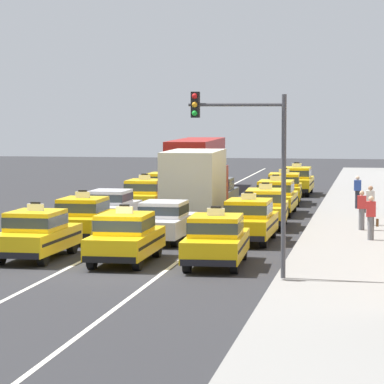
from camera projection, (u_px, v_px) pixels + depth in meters
ground_plane at (112, 272)px, 32.90m from camera, size 160.00×160.00×0.00m
lane_stripe_left_center at (180, 211)px, 52.82m from camera, size 0.14×80.00×0.01m
lane_stripe_center_right at (244, 212)px, 52.26m from camera, size 0.14×80.00×0.01m
sidewalk_curb at (356, 223)px, 46.37m from camera, size 4.00×90.00×0.15m
taxi_left_nearest at (37, 234)px, 35.64m from camera, size 1.91×4.60×1.96m
taxi_left_second at (84, 218)px, 40.94m from camera, size 1.85×4.57×1.96m
sedan_left_third at (111, 207)px, 46.02m from camera, size 1.83×4.33×1.58m
taxi_left_fourth at (145, 195)px, 51.70m from camera, size 1.89×4.59×1.96m
taxi_left_fifth at (164, 187)px, 57.36m from camera, size 1.93×4.60×1.96m
bus_left_sixth at (197, 162)px, 66.78m from camera, size 2.96×11.29×3.22m
taxi_center_nearest at (125, 237)px, 34.71m from camera, size 1.84×4.57×1.96m
sedan_center_second at (164, 220)px, 40.27m from camera, size 1.84×4.33×1.58m
box_truck_center_third at (196, 183)px, 47.39m from camera, size 2.44×7.02×3.27m
sedan_center_fourth at (217, 192)px, 54.28m from camera, size 1.79×4.31×1.58m
taxi_right_nearest at (216, 239)px, 34.02m from camera, size 1.98×4.62×1.96m
taxi_right_second at (249, 220)px, 40.15m from camera, size 1.85×4.57×1.96m
taxi_right_third at (266, 207)px, 45.33m from camera, size 2.02×4.64×1.96m
taxi_right_fourth at (276, 197)px, 51.00m from camera, size 1.83×4.56×1.96m
taxi_right_fifth at (284, 188)px, 56.95m from camera, size 2.02×4.64×1.96m
taxi_right_sixth at (297, 180)px, 63.06m from camera, size 1.82×4.56×1.96m
pedestrian_near_crosswalk at (362, 210)px, 43.10m from camera, size 0.36×0.24×1.62m
pedestrian_mid_block at (358, 192)px, 52.68m from camera, size 0.36×0.24×1.63m
pedestrian_by_storefront at (371, 218)px, 39.77m from camera, size 0.47×0.24×1.67m
pedestrian_trailing at (370, 206)px, 44.89m from camera, size 0.47×0.24×1.69m
traffic_light_pole at (251, 152)px, 30.62m from camera, size 2.87×0.33×5.58m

